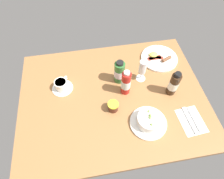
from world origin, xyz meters
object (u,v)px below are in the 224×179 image
Objects in this scene: porridge_bowl at (149,121)px; coffee_cup at (62,85)px; sauce_bottle_red at (126,83)px; wine_glass at (143,68)px; jam_jar at (113,106)px; breakfast_plate at (159,58)px; sauce_bottle_brown at (174,84)px; cutlery_setting at (191,120)px; sauce_bottle_green at (119,72)px.

coffee_cup is (-45.30, 31.45, -0.19)cm from porridge_bowl.
sauce_bottle_red is (37.31, -8.75, 5.53)cm from coffee_cup.
sauce_bottle_red is (-11.78, -8.05, -1.40)cm from wine_glass.
sauce_bottle_red is (9.27, 10.73, 5.64)cm from jam_jar.
sauce_bottle_red is at bearing 109.38° from porridge_bowl.
jam_jar is (-17.26, 11.97, -0.30)cm from porridge_bowl.
porridge_bowl is at bearing -70.62° from sauce_bottle_red.
breakfast_plate is (65.70, 13.54, -2.13)cm from coffee_cup.
breakfast_plate is at bearing 86.74° from sauce_bottle_brown.
cutlery_setting is 1.06× the size of sauce_bottle_green.
coffee_cup is 34.15cm from jam_jar.
cutlery_setting is at bearing -45.15° from sauce_bottle_green.
jam_jar is 0.24× the size of breakfast_plate.
sauce_bottle_brown reaches higher than wine_glass.
porridge_bowl is 31.71cm from wine_glass.
porridge_bowl reaches higher than coffee_cup.
wine_glass is (3.80, 30.75, 6.73)cm from porridge_bowl.
porridge_bowl reaches higher than cutlery_setting.
porridge_bowl is 26.23cm from sauce_bottle_brown.
sauce_bottle_brown reaches higher than cutlery_setting.
sauce_bottle_green is at bearing 134.85° from cutlery_setting.
sauce_bottle_green reaches higher than wine_glass.
breakfast_plate is (28.39, 22.29, -7.66)cm from sauce_bottle_red.
wine_glass is at bearing 138.83° from sauce_bottle_brown.
wine_glass is at bearing -0.82° from coffee_cup.
sauce_bottle_brown is at bearing -10.78° from sauce_bottle_red.
wine_glass is at bearing 34.34° from sauce_bottle_red.
porridge_bowl is at bearing -97.04° from wine_glass.
sauce_bottle_brown is (36.09, 5.62, 5.14)cm from jam_jar.
jam_jar is 21.79cm from sauce_bottle_green.
coffee_cup is 38.72cm from sauce_bottle_red.
coffee_cup is 35.71cm from sauce_bottle_green.
coffee_cup is 2.10× the size of jam_jar.
sauce_bottle_green is 0.90× the size of sauce_bottle_red.
sauce_bottle_brown reaches higher than coffee_cup.
sauce_bottle_red is at bearing -145.66° from wine_glass.
breakfast_plate is at bearing 41.25° from jam_jar.
wine_glass is (49.09, -0.71, 6.92)cm from coffee_cup.
cutlery_setting is 0.98× the size of sauce_bottle_brown.
sauce_bottle_red is (1.90, -9.24, 0.98)cm from sauce_bottle_green.
sauce_bottle_brown is at bearing 8.86° from jam_jar.
porridge_bowl is at bearing 174.99° from cutlery_setting.
coffee_cup is (-69.28, 33.56, 2.79)cm from cutlery_setting.
coffee_cup is at bearing -168.36° from breakfast_plate.
porridge_bowl is at bearing -136.96° from sauce_bottle_brown.
breakfast_plate is at bearing 40.62° from wine_glass.
jam_jar is 0.37× the size of sauce_bottle_green.
coffee_cup is 49.58cm from wine_glass.
sauce_bottle_red reaches higher than sauce_bottle_green.
wine_glass is at bearing 82.96° from porridge_bowl.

